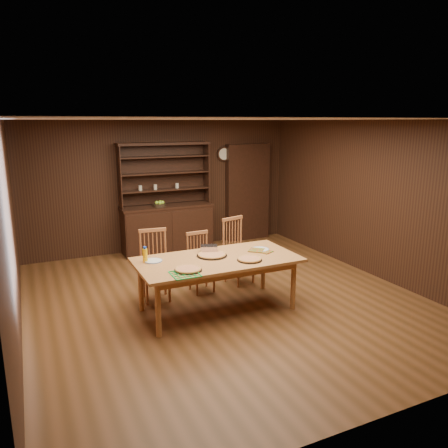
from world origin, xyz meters
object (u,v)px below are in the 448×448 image
chair_center (200,260)px  china_hutch (167,222)px  dining_table (217,263)px  juice_bottle (145,255)px  chair_right (236,248)px  chair_left (155,262)px

chair_center → china_hutch: bearing=81.8°
dining_table → juice_bottle: juice_bottle is taller
chair_center → chair_right: chair_right is taller
dining_table → chair_right: bearing=50.6°
chair_left → chair_center: 0.72m
china_hutch → chair_left: 2.44m
chair_center → dining_table: bearing=-97.6°
china_hutch → chair_center: size_ratio=2.35×
dining_table → chair_left: (-0.66, 0.78, -0.13)m
dining_table → chair_left: bearing=130.3°
china_hutch → chair_center: 2.26m
chair_center → juice_bottle: bearing=-155.0°
china_hutch → dining_table: 3.05m
china_hutch → dining_table: china_hutch is taller
dining_table → chair_left: size_ratio=2.12×
chair_center → juice_bottle: (-0.99, -0.53, 0.36)m
chair_center → juice_bottle: 1.18m
dining_table → chair_center: bearing=85.8°
chair_left → china_hutch: bearing=74.1°
juice_bottle → chair_center: bearing=28.4°
chair_left → juice_bottle: chair_left is taller
china_hutch → chair_center: (-0.19, -2.25, -0.11)m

